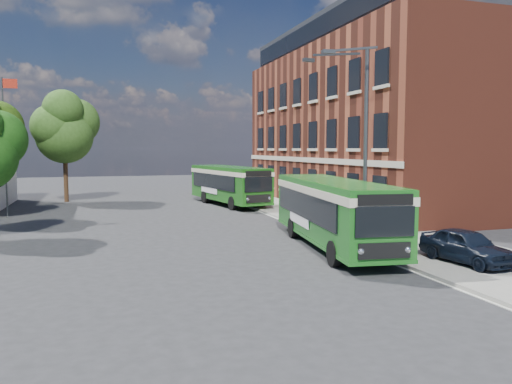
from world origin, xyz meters
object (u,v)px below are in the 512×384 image
object	(u,v)px
street_lamp	(359,141)
parked_car	(466,246)
bus_front	(333,207)
bus_rear	(229,182)

from	to	relation	value
street_lamp	parked_car	xyz separation A→B (m)	(1.49, -5.59, -3.99)
street_lamp	bus_front	xyz separation A→B (m)	(-1.64, -0.71, -2.96)
street_lamp	parked_car	distance (m)	7.03
street_lamp	parked_car	size ratio (longest dim) A/B	2.37
street_lamp	bus_rear	xyz separation A→B (m)	(-1.84, 17.05, -2.96)
bus_rear	parked_car	world-z (taller)	bus_rear
bus_rear	bus_front	bearing A→B (deg)	-89.37
bus_rear	parked_car	xyz separation A→B (m)	(3.32, -22.64, -1.03)
bus_rear	parked_car	distance (m)	22.91
street_lamp	bus_rear	world-z (taller)	street_lamp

